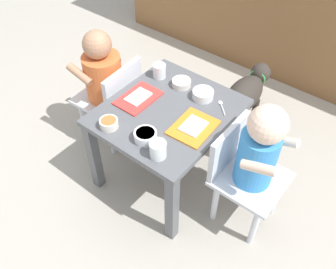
# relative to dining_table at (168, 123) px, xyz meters

# --- Properties ---
(ground_plane) EXTENTS (7.00, 7.00, 0.00)m
(ground_plane) POSITION_rel_dining_table_xyz_m (0.00, 0.00, -0.36)
(ground_plane) COLOR #9E998E
(dining_table) EXTENTS (0.53, 0.60, 0.44)m
(dining_table) POSITION_rel_dining_table_xyz_m (0.00, 0.00, 0.00)
(dining_table) COLOR #515459
(dining_table) RESTS_ON ground
(seated_child_left) EXTENTS (0.30, 0.30, 0.66)m
(seated_child_left) POSITION_rel_dining_table_xyz_m (-0.43, 0.03, 0.05)
(seated_child_left) COLOR silver
(seated_child_left) RESTS_ON ground
(seated_child_right) EXTENTS (0.28, 0.28, 0.68)m
(seated_child_right) POSITION_rel_dining_table_xyz_m (0.43, 0.02, 0.06)
(seated_child_right) COLOR silver
(seated_child_right) RESTS_ON ground
(dog) EXTENTS (0.17, 0.43, 0.30)m
(dog) POSITION_rel_dining_table_xyz_m (0.09, 0.60, -0.16)
(dog) COLOR #332D28
(dog) RESTS_ON ground
(food_tray_left) EXTENTS (0.14, 0.21, 0.02)m
(food_tray_left) POSITION_rel_dining_table_xyz_m (-0.15, -0.02, 0.08)
(food_tray_left) COLOR red
(food_tray_left) RESTS_ON dining_table
(food_tray_right) EXTENTS (0.17, 0.21, 0.02)m
(food_tray_right) POSITION_rel_dining_table_xyz_m (0.15, -0.02, 0.08)
(food_tray_right) COLOR orange
(food_tray_right) RESTS_ON dining_table
(water_cup_left) EXTENTS (0.07, 0.07, 0.07)m
(water_cup_left) POSITION_rel_dining_table_xyz_m (0.14, -0.23, 0.11)
(water_cup_left) COLOR white
(water_cup_left) RESTS_ON dining_table
(water_cup_right) EXTENTS (0.06, 0.06, 0.07)m
(water_cup_right) POSITION_rel_dining_table_xyz_m (-0.18, 0.17, 0.11)
(water_cup_right) COLOR white
(water_cup_right) RESTS_ON dining_table
(cereal_bowl_right_side) EXTENTS (0.09, 0.09, 0.03)m
(cereal_bowl_right_side) POSITION_rel_dining_table_xyz_m (-0.06, 0.18, 0.09)
(cereal_bowl_right_side) COLOR silver
(cereal_bowl_right_side) RESTS_ON dining_table
(cereal_bowl_left_side) EXTENTS (0.08, 0.08, 0.04)m
(cereal_bowl_left_side) POSITION_rel_dining_table_xyz_m (-0.13, -0.24, 0.10)
(cereal_bowl_left_side) COLOR silver
(cereal_bowl_left_side) RESTS_ON dining_table
(veggie_bowl_far) EXTENTS (0.10, 0.10, 0.04)m
(veggie_bowl_far) POSITION_rel_dining_table_xyz_m (0.07, 0.16, 0.10)
(veggie_bowl_far) COLOR white
(veggie_bowl_far) RESTS_ON dining_table
(veggie_bowl_near) EXTENTS (0.09, 0.09, 0.04)m
(veggie_bowl_near) POSITION_rel_dining_table_xyz_m (0.04, -0.20, 0.10)
(veggie_bowl_near) COLOR white
(veggie_bowl_near) RESTS_ON dining_table
(spoon_by_left_tray) EXTENTS (0.08, 0.08, 0.01)m
(spoon_by_left_tray) POSITION_rel_dining_table_xyz_m (0.17, 0.17, 0.08)
(spoon_by_left_tray) COLOR silver
(spoon_by_left_tray) RESTS_ON dining_table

